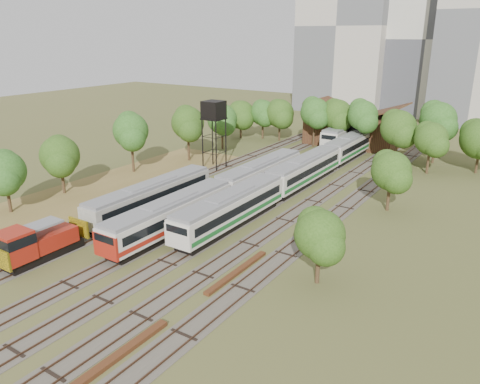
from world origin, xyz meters
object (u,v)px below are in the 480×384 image
Objects in this scene: railcar_red_set at (221,193)px; water_tower at (214,112)px; railcar_green_set at (304,170)px; shunter_locomotive at (34,244)px.

railcar_red_set is 18.55m from water_tower.
railcar_green_set is 5.19× the size of water_tower.
water_tower is at bearing 128.84° from railcar_red_set.
railcar_green_set is 16.25m from water_tower.
railcar_green_set is at bearing 73.42° from shunter_locomotive.
railcar_green_set is at bearing 73.58° from railcar_red_set.
railcar_red_set is 3.45× the size of water_tower.
railcar_red_set is at bearing 73.32° from shunter_locomotive.
water_tower reaches higher than railcar_red_set.
railcar_green_set is (4.00, 13.58, 0.03)m from railcar_red_set.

